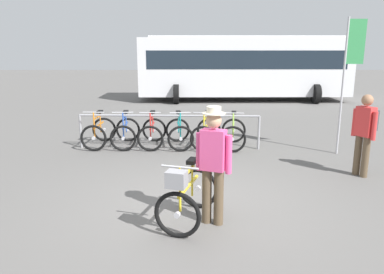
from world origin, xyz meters
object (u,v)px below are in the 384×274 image
racked_bike_red (152,133)px  racked_bike_orange (99,132)px  bus_distant (243,65)px  person_with_featured_bike (213,161)px  racked_bike_yellow (206,133)px  racked_bike_lime (233,133)px  banner_flag (351,60)px  racked_bike_blue (126,132)px  racked_bike_teal (179,133)px  featured_bicycle (187,195)px  pedestrian_with_backpack (365,130)px

racked_bike_red → racked_bike_orange: bearing=177.6°
racked_bike_red → bus_distant: size_ratio=0.11×
racked_bike_orange → person_with_featured_bike: person_with_featured_bike is taller
racked_bike_orange → racked_bike_yellow: 2.80m
racked_bike_lime → bus_distant: size_ratio=0.12×
racked_bike_lime → banner_flag: banner_flag is taller
racked_bike_lime → person_with_featured_bike: 4.44m
racked_bike_blue → banner_flag: 5.76m
racked_bike_blue → racked_bike_lime: (2.80, -0.12, 0.00)m
racked_bike_teal → banner_flag: size_ratio=0.37×
featured_bicycle → pedestrian_with_backpack: size_ratio=0.76×
racked_bike_orange → racked_bike_red: bearing=-2.4°
racked_bike_orange → racked_bike_blue: same height
racked_bike_blue → pedestrian_with_backpack: size_ratio=0.68×
racked_bike_red → pedestrian_with_backpack: 5.03m
racked_bike_lime → bus_distant: 9.36m
racked_bike_yellow → featured_bicycle: bearing=-96.1°
racked_bike_red → banner_flag: size_ratio=0.35×
featured_bicycle → bus_distant: (2.67, 13.50, 1.30)m
racked_bike_yellow → pedestrian_with_backpack: bearing=-37.0°
racked_bike_orange → bus_distant: bearing=60.9°
racked_bike_lime → featured_bicycle: (-1.17, -4.37, 0.08)m
racked_bike_yellow → racked_bike_teal: bearing=177.6°
racked_bike_red → racked_bike_lime: (2.10, -0.09, 0.00)m
racked_bike_red → person_with_featured_bike: bearing=-73.5°
racked_bike_teal → banner_flag: bearing=-9.7°
racked_bike_lime → person_with_featured_bike: bearing=-100.4°
racked_bike_yellow → racked_bike_lime: bearing=-2.4°
racked_bike_orange → racked_bike_teal: 2.10m
racked_bike_orange → banner_flag: bearing=-7.2°
racked_bike_teal → racked_bike_lime: (1.40, -0.06, 0.00)m
racked_bike_lime → person_with_featured_bike: person_with_featured_bike is taller
person_with_featured_bike → banner_flag: banner_flag is taller
racked_bike_lime → racked_bike_yellow: bearing=177.6°
featured_bicycle → banner_flag: bearing=44.8°
racked_bike_blue → racked_bike_yellow: bearing=-2.4°
racked_bike_blue → racked_bike_red: same height
racked_bike_red → racked_bike_teal: bearing=-2.4°
racked_bike_red → banner_flag: 5.10m
racked_bike_yellow → banner_flag: (3.30, -0.65, 1.86)m
racked_bike_teal → banner_flag: banner_flag is taller
racked_bike_blue → featured_bicycle: bearing=-70.0°
featured_bicycle → bus_distant: 13.82m
racked_bike_blue → bus_distant: bearing=64.5°
racked_bike_orange → racked_bike_red: size_ratio=1.01×
racked_bike_yellow → pedestrian_with_backpack: (3.02, -2.28, 0.57)m
racked_bike_teal → bus_distant: bearing=72.3°
featured_bicycle → banner_flag: size_ratio=0.39×
bus_distant → pedestrian_with_backpack: bearing=-85.9°
person_with_featured_bike → pedestrian_with_backpack: 3.75m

